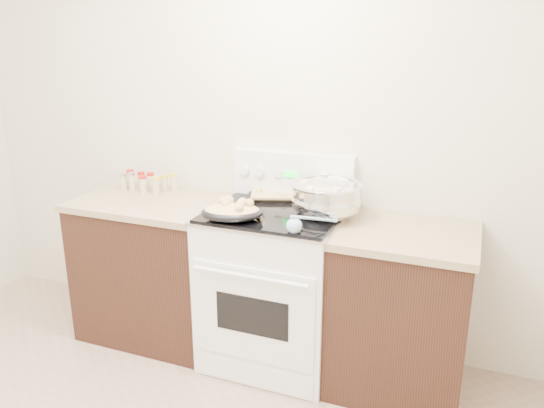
% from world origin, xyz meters
% --- Properties ---
extents(room_shell, '(4.10, 3.60, 2.75)m').
position_xyz_m(room_shell, '(0.00, 0.00, 1.70)').
color(room_shell, beige).
rests_on(room_shell, ground).
extents(counter_left, '(0.93, 0.67, 0.92)m').
position_xyz_m(counter_left, '(-0.48, 1.43, 0.46)').
color(counter_left, black).
rests_on(counter_left, ground).
extents(counter_right, '(0.73, 0.67, 0.92)m').
position_xyz_m(counter_right, '(1.08, 1.43, 0.46)').
color(counter_right, black).
rests_on(counter_right, ground).
extents(kitchen_range, '(0.78, 0.73, 1.22)m').
position_xyz_m(kitchen_range, '(0.35, 1.42, 0.49)').
color(kitchen_range, white).
rests_on(kitchen_range, ground).
extents(mixing_bowl, '(0.42, 0.42, 0.23)m').
position_xyz_m(mixing_bowl, '(0.63, 1.47, 1.03)').
color(mixing_bowl, silver).
rests_on(mixing_bowl, kitchen_range).
extents(roasting_pan, '(0.39, 0.33, 0.11)m').
position_xyz_m(roasting_pan, '(0.19, 1.19, 0.99)').
color(roasting_pan, black).
rests_on(roasting_pan, kitchen_range).
extents(baking_sheet, '(0.49, 0.42, 0.06)m').
position_xyz_m(baking_sheet, '(0.28, 1.70, 0.96)').
color(baking_sheet, black).
rests_on(baking_sheet, kitchen_range).
extents(wooden_spoon, '(0.20, 0.21, 0.04)m').
position_xyz_m(wooden_spoon, '(0.20, 1.28, 0.95)').
color(wooden_spoon, '#AD794F').
rests_on(wooden_spoon, kitchen_range).
extents(blue_ladle, '(0.22, 0.21, 0.10)m').
position_xyz_m(blue_ladle, '(0.57, 1.15, 0.98)').
color(blue_ladle, '#8AB2CE').
rests_on(blue_ladle, kitchen_range).
extents(spice_jars, '(0.39, 0.15, 0.13)m').
position_xyz_m(spice_jars, '(-0.63, 1.59, 0.98)').
color(spice_jars, '#BFB28C').
rests_on(spice_jars, counter_left).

